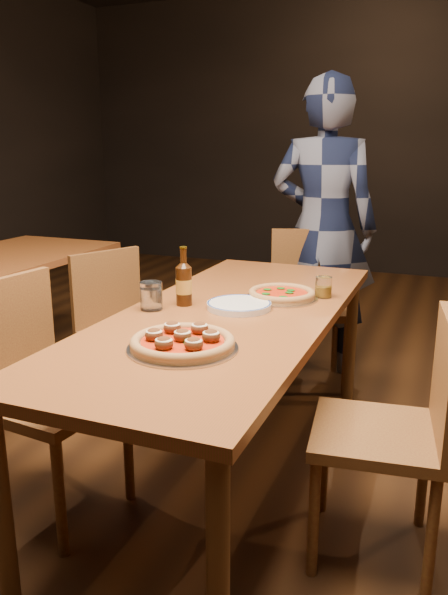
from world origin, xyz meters
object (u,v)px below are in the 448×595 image
at_px(table_main, 229,329).
at_px(pizza_margherita, 282,294).
at_px(beer_bottle, 184,285).
at_px(diner, 323,228).
at_px(amber_glass, 323,287).
at_px(chair_end, 310,307).
at_px(plate_stack, 239,306).
at_px(pizza_meatball, 183,342).
at_px(chair_main_sw, 129,333).
at_px(chair_main_e, 377,432).
at_px(chair_main_nw, 53,397).
at_px(water_glass, 151,296).

bearing_deg(table_main, pizza_margherita, 62.68).
relative_size(pizza_margherita, beer_bottle, 1.29).
relative_size(pizza_margherita, diner, 0.17).
bearing_deg(table_main, amber_glass, 50.39).
distance_m(chair_end, pizza_margherita, 0.94).
distance_m(plate_stack, amber_glass, 0.41).
xyz_separation_m(pizza_meatball, diner, (0.04, 1.91, 0.12)).
relative_size(chair_main_sw, chair_main_e, 0.98).
xyz_separation_m(beer_bottle, diner, (0.26, 1.42, 0.06)).
distance_m(table_main, chair_main_nw, 0.72).
bearing_deg(plate_stack, chair_main_e, -25.03).
bearing_deg(beer_bottle, chair_main_sw, 142.73).
height_order(table_main, amber_glass, amber_glass).
xyz_separation_m(chair_main_sw, amber_glass, (1.02, -0.05, 0.35)).
bearing_deg(chair_end, chair_main_e, -88.18).
distance_m(chair_end, pizza_meatball, 1.65).
bearing_deg(pizza_margherita, amber_glass, 29.90).
bearing_deg(chair_main_sw, amber_glass, -68.21).
bearing_deg(chair_main_sw, beer_bottle, -102.75).
bearing_deg(table_main, diner, 87.78).
bearing_deg(pizza_margherita, plate_stack, -118.53).
relative_size(plate_stack, water_glass, 2.32).
relative_size(pizza_meatball, water_glass, 3.22).
relative_size(chair_main_nw, chair_main_e, 1.05).
bearing_deg(chair_main_nw, plate_stack, -41.55).
bearing_deg(chair_main_nw, chair_main_e, -72.89).
height_order(chair_main_sw, beer_bottle, beer_bottle).
height_order(chair_main_sw, pizza_margherita, chair_main_sw).
xyz_separation_m(chair_main_sw, water_glass, (0.42, -0.50, 0.36)).
distance_m(pizza_margherita, water_glass, 0.57).
relative_size(beer_bottle, amber_glass, 2.65).
xyz_separation_m(chair_main_nw, beer_bottle, (0.32, 0.47, 0.36)).
xyz_separation_m(water_glass, amber_glass, (0.60, 0.45, -0.01)).
height_order(chair_main_e, beer_bottle, beer_bottle).
distance_m(amber_glass, diner, 1.12).
height_order(plate_stack, beer_bottle, beer_bottle).
height_order(chair_main_e, pizza_meatball, chair_main_e).
bearing_deg(water_glass, chair_main_e, -8.55).
height_order(chair_end, diner, diner).
relative_size(chair_main_sw, plate_stack, 3.41).
relative_size(chair_main_nw, chair_end, 1.02).
bearing_deg(plate_stack, pizza_meatball, -90.33).
height_order(amber_glass, diner, diner).
xyz_separation_m(beer_bottle, water_glass, (-0.09, -0.11, -0.03)).
xyz_separation_m(chair_main_sw, chair_end, (0.78, 0.74, 0.03)).
distance_m(water_glass, diner, 1.58).
distance_m(table_main, water_glass, 0.34).
height_order(table_main, diner, diner).
bearing_deg(chair_main_sw, chair_main_nw, -143.29).
distance_m(chair_main_e, beer_bottle, 0.95).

